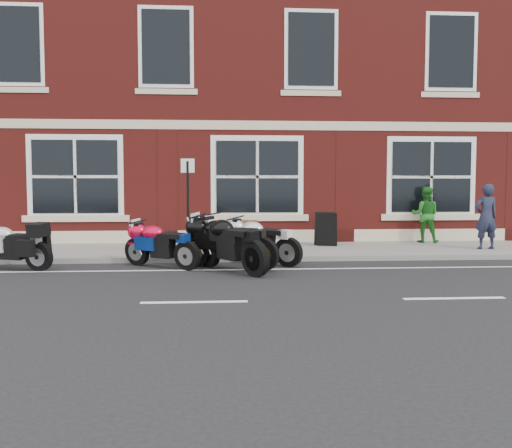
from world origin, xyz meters
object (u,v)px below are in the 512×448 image
object	(u,v)px
moto_sport_red	(161,243)
moto_sport_silver	(260,240)
moto_touring_silver	(10,244)
pedestrian_right	(425,215)
parking_sign	(188,200)
barrel_planter	(247,234)
moto_sport_black	(227,241)
moto_naked_black	(230,242)
a_board_sign	(326,229)
pedestrian_left	(486,217)

from	to	relation	value
moto_sport_red	moto_sport_silver	size ratio (longest dim) A/B	1.00
moto_touring_silver	moto_sport_red	world-z (taller)	moto_touring_silver
moto_sport_red	pedestrian_right	distance (m)	7.93
parking_sign	barrel_planter	bearing A→B (deg)	65.43
moto_sport_silver	moto_sport_black	bearing A→B (deg)	170.78
moto_sport_silver	moto_naked_black	world-z (taller)	moto_naked_black
pedestrian_right	moto_sport_black	bearing A→B (deg)	55.01
moto_sport_black	moto_sport_red	bearing A→B (deg)	109.88
moto_sport_silver	barrel_planter	world-z (taller)	moto_sport_silver
a_board_sign	barrel_planter	distance (m)	2.11
pedestrian_right	parking_sign	distance (m)	7.07
moto_naked_black	pedestrian_right	world-z (taller)	pedestrian_right
moto_sport_black	parking_sign	world-z (taller)	parking_sign
pedestrian_right	barrel_planter	bearing A→B (deg)	29.15
moto_sport_black	barrel_planter	distance (m)	3.15
moto_sport_red	moto_sport_silver	distance (m)	2.17
moto_sport_silver	parking_sign	size ratio (longest dim) A/B	0.76
moto_sport_red	moto_naked_black	distance (m)	1.58
pedestrian_right	a_board_sign	distance (m)	3.08
moto_sport_red	pedestrian_right	bearing A→B (deg)	-27.26
moto_touring_silver	barrel_planter	bearing A→B (deg)	-38.36
pedestrian_left	barrel_planter	bearing A→B (deg)	-11.72
moto_sport_silver	moto_naked_black	bearing A→B (deg)	-173.89
parking_sign	moto_sport_red	bearing A→B (deg)	-108.02
pedestrian_right	a_board_sign	xyz separation A→B (m)	(-2.98, -0.70, -0.34)
pedestrian_left	a_board_sign	world-z (taller)	pedestrian_left
pedestrian_right	moto_sport_red	bearing A→B (deg)	47.87
moto_sport_silver	barrel_planter	xyz separation A→B (m)	(-0.15, 2.45, -0.08)
moto_sport_silver	parking_sign	distance (m)	1.89
pedestrian_left	pedestrian_right	world-z (taller)	pedestrian_left
moto_sport_silver	pedestrian_left	distance (m)	6.05
moto_naked_black	parking_sign	world-z (taller)	parking_sign
moto_touring_silver	moto_sport_silver	bearing A→B (deg)	-63.24
pedestrian_right	barrel_planter	xyz separation A→B (m)	(-5.08, -0.72, -0.44)
moto_touring_silver	moto_sport_black	size ratio (longest dim) A/B	0.92
moto_naked_black	pedestrian_right	bearing A→B (deg)	2.70
parking_sign	pedestrian_right	bearing A→B (deg)	34.40
moto_touring_silver	pedestrian_right	bearing A→B (deg)	-48.35
moto_sport_silver	a_board_sign	xyz separation A→B (m)	(1.95, 2.47, 0.03)
moto_naked_black	barrel_planter	size ratio (longest dim) A/B	2.93
pedestrian_right	barrel_planter	world-z (taller)	pedestrian_right
moto_touring_silver	pedestrian_left	bearing A→B (deg)	-58.26
barrel_planter	parking_sign	xyz separation A→B (m)	(-1.45, -1.93, 0.94)
moto_sport_silver	barrel_planter	size ratio (longest dim) A/B	2.46
moto_touring_silver	pedestrian_right	xyz separation A→B (m)	(10.17, 3.59, 0.38)
moto_touring_silver	moto_sport_black	xyz separation A→B (m)	(4.50, -0.23, 0.06)
moto_touring_silver	barrel_planter	xyz separation A→B (m)	(5.09, 2.87, -0.07)
pedestrian_right	a_board_sign	bearing A→B (deg)	34.28
moto_sport_black	moto_naked_black	xyz separation A→B (m)	(0.06, -0.38, 0.02)
moto_touring_silver	pedestrian_left	world-z (taller)	pedestrian_left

